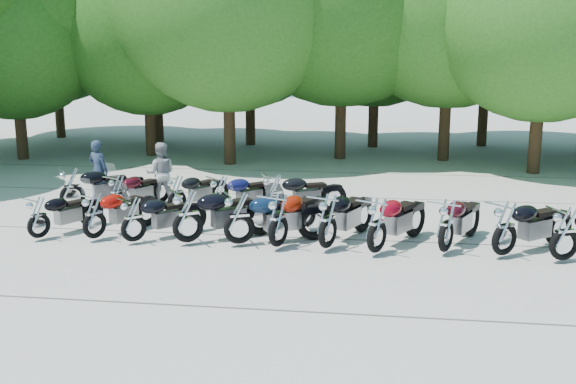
# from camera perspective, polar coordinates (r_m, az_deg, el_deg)

# --- Properties ---
(ground) EXTENTS (90.00, 90.00, 0.00)m
(ground) POSITION_cam_1_polar(r_m,az_deg,el_deg) (14.59, -0.80, -5.47)
(ground) COLOR #9C998D
(ground) RESTS_ON ground
(tree_1) EXTENTS (6.97, 6.97, 8.55)m
(tree_1) POSITION_cam_1_polar(r_m,az_deg,el_deg) (28.69, -22.29, 12.63)
(tree_1) COLOR #3A2614
(tree_1) RESTS_ON ground
(tree_2) EXTENTS (7.31, 7.31, 8.97)m
(tree_2) POSITION_cam_1_polar(r_m,az_deg,el_deg) (28.18, -11.94, 13.79)
(tree_2) COLOR #3A2614
(tree_2) RESTS_ON ground
(tree_6) EXTENTS (8.00, 8.00, 9.82)m
(tree_6) POSITION_cam_1_polar(r_m,az_deg,el_deg) (25.19, 21.01, 14.61)
(tree_6) COLOR #3A2614
(tree_6) RESTS_ON ground
(tree_9) EXTENTS (7.59, 7.59, 9.32)m
(tree_9) POSITION_cam_1_polar(r_m,az_deg,el_deg) (35.01, -19.27, 13.38)
(tree_9) COLOR #3A2614
(tree_9) RESTS_ON ground
(tree_10) EXTENTS (7.78, 7.78, 9.55)m
(tree_10) POSITION_cam_1_polar(r_m,az_deg,el_deg) (32.43, -11.24, 14.20)
(tree_10) COLOR #3A2614
(tree_10) RESTS_ON ground
(tree_11) EXTENTS (7.56, 7.56, 9.28)m
(tree_11) POSITION_cam_1_polar(r_m,az_deg,el_deg) (30.74, -3.30, 14.22)
(tree_11) COLOR #3A2614
(tree_11) RESTS_ON ground
(tree_12) EXTENTS (7.88, 7.88, 9.67)m
(tree_12) POSITION_cam_1_polar(r_m,az_deg,el_deg) (30.23, 7.47, 14.61)
(tree_12) COLOR #3A2614
(tree_12) RESTS_ON ground
(tree_13) EXTENTS (8.31, 8.31, 10.20)m
(tree_13) POSITION_cam_1_polar(r_m,az_deg,el_deg) (31.59, 16.70, 14.68)
(tree_13) COLOR #3A2614
(tree_13) RESTS_ON ground
(motorcycle_0) EXTENTS (1.54, 2.11, 1.17)m
(motorcycle_0) POSITION_cam_1_polar(r_m,az_deg,el_deg) (16.66, -20.40, -1.92)
(motorcycle_0) COLOR black
(motorcycle_0) RESTS_ON ground
(motorcycle_1) EXTENTS (1.67, 2.33, 1.28)m
(motorcycle_1) POSITION_cam_1_polar(r_m,az_deg,el_deg) (16.19, -16.11, -1.81)
(motorcycle_1) COLOR #9F0B05
(motorcycle_1) RESTS_ON ground
(motorcycle_2) EXTENTS (1.98, 2.03, 1.23)m
(motorcycle_2) POSITION_cam_1_polar(r_m,az_deg,el_deg) (15.71, -12.97, -2.16)
(motorcycle_2) COLOR black
(motorcycle_2) RESTS_ON ground
(motorcycle_3) EXTENTS (2.53, 2.14, 1.45)m
(motorcycle_3) POSITION_cam_1_polar(r_m,az_deg,el_deg) (15.35, -8.49, -1.89)
(motorcycle_3) COLOR black
(motorcycle_3) RESTS_ON ground
(motorcycle_4) EXTENTS (2.58, 1.77, 1.41)m
(motorcycle_4) POSITION_cam_1_polar(r_m,az_deg,el_deg) (15.12, -4.15, -2.08)
(motorcycle_4) COLOR #0B1A33
(motorcycle_4) RESTS_ON ground
(motorcycle_5) EXTENTS (1.69, 2.61, 1.42)m
(motorcycle_5) POSITION_cam_1_polar(r_m,az_deg,el_deg) (14.88, -0.83, -2.26)
(motorcycle_5) COLOR maroon
(motorcycle_5) RESTS_ON ground
(motorcycle_6) EXTENTS (1.72, 2.64, 1.44)m
(motorcycle_6) POSITION_cam_1_polar(r_m,az_deg,el_deg) (14.80, 3.39, -2.34)
(motorcycle_6) COLOR black
(motorcycle_6) RESTS_ON ground
(motorcycle_7) EXTENTS (1.90, 2.58, 1.43)m
(motorcycle_7) POSITION_cam_1_polar(r_m,az_deg,el_deg) (14.58, 7.55, -2.67)
(motorcycle_7) COLOR maroon
(motorcycle_7) RESTS_ON ground
(motorcycle_8) EXTENTS (1.70, 2.52, 1.37)m
(motorcycle_8) POSITION_cam_1_polar(r_m,az_deg,el_deg) (14.91, 13.27, -2.66)
(motorcycle_8) COLOR black
(motorcycle_8) RESTS_ON ground
(motorcycle_9) EXTENTS (2.39, 2.14, 1.40)m
(motorcycle_9) POSITION_cam_1_polar(r_m,az_deg,el_deg) (14.99, 17.90, -2.82)
(motorcycle_9) COLOR black
(motorcycle_9) RESTS_ON ground
(motorcycle_10) EXTENTS (2.49, 1.59, 1.35)m
(motorcycle_10) POSITION_cam_1_polar(r_m,az_deg,el_deg) (15.08, 22.41, -3.15)
(motorcycle_10) COLOR black
(motorcycle_10) RESTS_ON ground
(motorcycle_11) EXTENTS (2.39, 1.97, 1.36)m
(motorcycle_11) POSITION_cam_1_polar(r_m,az_deg,el_deg) (19.27, -17.83, 0.41)
(motorcycle_11) COLOR black
(motorcycle_11) RESTS_ON ground
(motorcycle_12) EXTENTS (1.58, 2.15, 1.19)m
(motorcycle_12) POSITION_cam_1_polar(r_m,az_deg,el_deg) (18.65, -14.21, -0.02)
(motorcycle_12) COLOR #33070F
(motorcycle_12) RESTS_ON ground
(motorcycle_13) EXTENTS (1.72, 2.13, 1.20)m
(motorcycle_13) POSITION_cam_1_polar(r_m,az_deg,el_deg) (18.23, -9.41, -0.06)
(motorcycle_13) COLOR black
(motorcycle_13) RESTS_ON ground
(motorcycle_14) EXTENTS (2.11, 2.04, 1.27)m
(motorcycle_14) POSITION_cam_1_polar(r_m,az_deg,el_deg) (17.68, -5.71, -0.23)
(motorcycle_14) COLOR #0E113F
(motorcycle_14) RESTS_ON ground
(motorcycle_15) EXTENTS (2.40, 1.68, 1.32)m
(motorcycle_15) POSITION_cam_1_polar(r_m,az_deg,el_deg) (17.67, -1.16, -0.10)
(motorcycle_15) COLOR black
(motorcycle_15) RESTS_ON ground
(rider_0) EXTENTS (0.76, 0.62, 1.79)m
(rider_0) POSITION_cam_1_polar(r_m,az_deg,el_deg) (20.38, -15.76, 1.78)
(rider_0) COLOR #222E46
(rider_0) RESTS_ON ground
(rider_1) EXTENTS (0.98, 0.84, 1.77)m
(rider_1) POSITION_cam_1_polar(r_m,az_deg,el_deg) (19.56, -10.73, 1.58)
(rider_1) COLOR #979699
(rider_1) RESTS_ON ground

